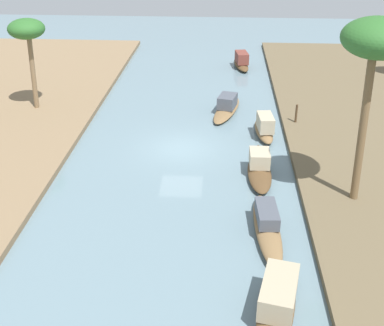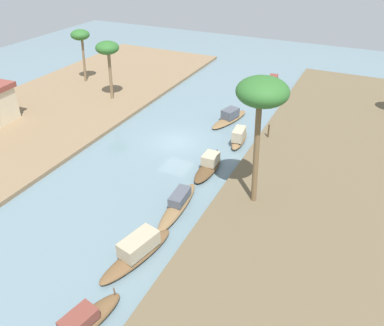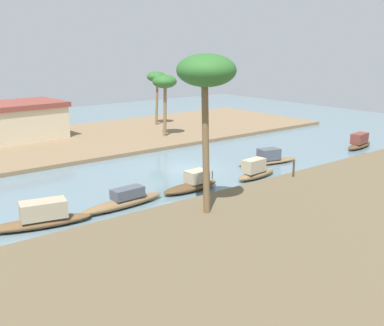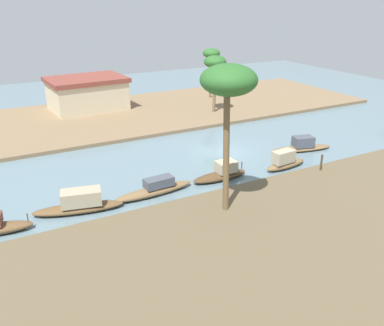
{
  "view_description": "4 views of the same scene",
  "coord_description": "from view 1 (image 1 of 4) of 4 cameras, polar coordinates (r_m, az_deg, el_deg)",
  "views": [
    {
      "loc": [
        -25.3,
        -2.24,
        12.34
      ],
      "look_at": [
        -3.32,
        -0.85,
        0.82
      ],
      "focal_mm": 46.0,
      "sensor_mm": 36.0,
      "label": 1
    },
    {
      "loc": [
        -25.05,
        -13.48,
        15.39
      ],
      "look_at": [
        -4.03,
        -3.43,
        1.04
      ],
      "focal_mm": 35.63,
      "sensor_mm": 36.0,
      "label": 2
    },
    {
      "loc": [
        -20.48,
        -26.31,
        8.99
      ],
      "look_at": [
        -0.79,
        -1.51,
        0.88
      ],
      "focal_mm": 43.64,
      "sensor_mm": 36.0,
      "label": 3
    },
    {
      "loc": [
        -16.85,
        -25.84,
        11.66
      ],
      "look_at": [
        -4.76,
        -3.31,
        1.18
      ],
      "focal_mm": 37.99,
      "sensor_mm": 36.0,
      "label": 4
    }
  ],
  "objects": [
    {
      "name": "sampan_near_left_bank",
      "position": [
        21.17,
        8.7,
        -7.13
      ],
      "size": [
        5.43,
        1.34,
        1.08
      ],
      "rotation": [
        0.0,
        0.0,
        0.06
      ],
      "color": "brown",
      "rests_on": "river_water"
    },
    {
      "name": "sampan_open_hull",
      "position": [
        17.38,
        9.88,
        -15.71
      ],
      "size": [
        5.32,
        2.3,
        1.36
      ],
      "rotation": [
        0.0,
        0.0,
        -0.22
      ],
      "color": "brown",
      "rests_on": "river_water"
    },
    {
      "name": "river_water",
      "position": [
        28.24,
        -1.29,
        1.68
      ],
      "size": [
        76.0,
        76.0,
        0.0
      ],
      "primitive_type": "plane",
      "color": "slate",
      "rests_on": "ground"
    },
    {
      "name": "sampan_midstream",
      "position": [
        43.27,
        5.75,
        11.62
      ],
      "size": [
        4.11,
        1.62,
        1.35
      ],
      "rotation": [
        0.0,
        0.0,
        0.15
      ],
      "color": "brown",
      "rests_on": "river_water"
    },
    {
      "name": "palm_tree_left_near",
      "position": [
        21.43,
        20.75,
        12.86
      ],
      "size": [
        3.0,
        3.0,
        8.23
      ],
      "color": "brown",
      "rests_on": "riverbank_left"
    },
    {
      "name": "sampan_upstream_small",
      "position": [
        25.4,
        7.83,
        -0.64
      ],
      "size": [
        4.12,
        1.22,
        1.24
      ],
      "rotation": [
        0.0,
        0.0,
        0.01
      ],
      "color": "brown",
      "rests_on": "river_water"
    },
    {
      "name": "mooring_post",
      "position": [
        31.44,
        12.0,
        5.65
      ],
      "size": [
        0.14,
        0.14,
        1.17
      ],
      "primitive_type": "cylinder",
      "color": "#4C3823",
      "rests_on": "riverbank_left"
    },
    {
      "name": "sampan_with_red_awning",
      "position": [
        33.33,
        4.08,
        6.54
      ],
      "size": [
        5.29,
        2.43,
        1.18
      ],
      "rotation": [
        0.0,
        0.0,
        -0.24
      ],
      "color": "brown",
      "rests_on": "river_water"
    },
    {
      "name": "sampan_foreground",
      "position": [
        29.94,
        8.39,
        4.1
      ],
      "size": [
        3.71,
        1.3,
        1.4
      ],
      "rotation": [
        0.0,
        0.0,
        0.09
      ],
      "color": "brown",
      "rests_on": "river_water"
    },
    {
      "name": "palm_tree_right_short",
      "position": [
        33.53,
        -18.61,
        14.23
      ],
      "size": [
        2.31,
        2.31,
        5.87
      ],
      "color": "#7F6647",
      "rests_on": "riverbank_right"
    }
  ]
}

